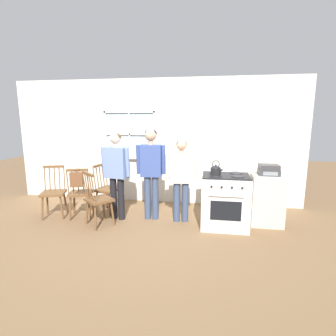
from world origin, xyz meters
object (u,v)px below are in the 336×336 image
chair_near_wall (54,193)px  stove (225,200)px  chair_center_cluster (98,200)px  side_counter (266,199)px  person_elderly_left (116,168)px  handbag (77,179)px  stereo (269,170)px  person_teen_center (151,165)px  potted_plant (139,154)px  chair_by_window (80,194)px  person_adult_right (181,174)px  chair_near_stove (107,190)px  kettle (216,170)px

chair_near_wall → stove: bearing=-17.9°
chair_center_cluster → side_counter: bearing=-128.2°
person_elderly_left → handbag: size_ratio=5.25×
chair_center_cluster → stereo: 3.01m
person_teen_center → potted_plant: person_teen_center is taller
chair_by_window → person_adult_right: size_ratio=0.65×
potted_plant → handbag: (-0.79, -1.33, -0.30)m
chair_near_stove → side_counter: bearing=-77.0°
person_teen_center → chair_by_window: bearing=179.9°
chair_by_window → person_elderly_left: (0.72, 0.03, 0.51)m
person_elderly_left → person_adult_right: size_ratio=1.08×
chair_near_wall → stove: 3.21m
person_elderly_left → stereo: (2.69, 0.18, 0.02)m
potted_plant → stove: bearing=-31.5°
chair_near_stove → stove: bearing=-83.6°
chair_by_window → side_counter: (3.41, 0.23, -0.01)m
stove → stereo: 0.92m
kettle → stereo: (0.91, 0.35, -0.04)m
side_counter → person_teen_center: bearing=-177.2°
chair_center_cluster → handbag: bearing=28.7°
stove → kettle: (-0.18, -0.13, 0.55)m
person_elderly_left → kettle: bearing=6.3°
chair_by_window → person_teen_center: size_ratio=0.58×
stove → stereo: size_ratio=3.19×
chair_near_stove → stereo: stereo is taller
chair_near_stove → handbag: same height
stove → person_elderly_left: bearing=178.9°
chair_near_wall → chair_center_cluster: 1.06m
person_adult_right → side_counter: (1.51, 0.13, -0.44)m
chair_near_wall → chair_center_cluster: size_ratio=1.00×
kettle → chair_by_window: bearing=176.8°
stove → kettle: kettle is taller
chair_near_wall → stereo: size_ratio=2.85×
chair_near_wall → stove: size_ratio=0.89×
chair_by_window → potted_plant: 1.54m
chair_near_wall → potted_plant: bearing=21.1°
chair_near_wall → person_adult_right: bearing=-15.2°
kettle → stereo: bearing=21.0°
chair_near_wall → person_teen_center: size_ratio=0.58×
chair_center_cluster → person_teen_center: bearing=-111.0°
chair_near_wall → handbag: size_ratio=3.16×
kettle → potted_plant: size_ratio=0.98×
potted_plant → stereo: potted_plant is taller
chair_center_cluster → side_counter: chair_center_cluster is taller
chair_center_cluster → handbag: same height
chair_by_window → handbag: (0.07, -0.23, 0.34)m
kettle → person_adult_right: bearing=158.3°
chair_near_stove → side_counter: size_ratio=1.08×
chair_near_stove → potted_plant: bearing=-16.8°
stereo → handbag: bearing=-172.6°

